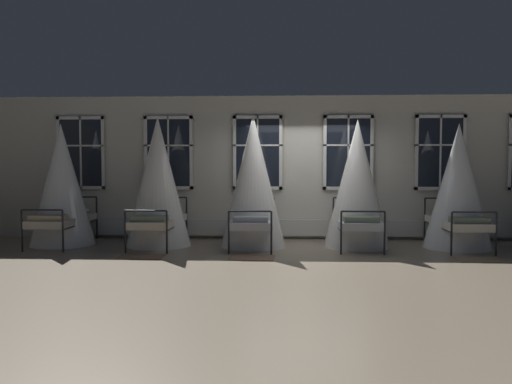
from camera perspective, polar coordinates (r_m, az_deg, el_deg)
ground at (r=10.06m, az=5.49°, el=-6.30°), size 27.62×27.62×0.00m
back_wall_with_windows at (r=11.35m, az=5.19°, el=2.73°), size 14.81×0.10×3.14m
window_bank at (r=11.25m, az=5.20°, el=-0.01°), size 10.94×0.10×2.63m
cot_first at (r=11.15m, az=-20.80°, el=0.59°), size 1.30×1.86×2.47m
cot_second at (r=10.46m, az=-10.84°, el=0.94°), size 1.30×1.86×2.61m
cot_third at (r=10.18m, az=-0.32°, el=1.01°), size 1.30×1.86×2.63m
cot_fourth at (r=10.33m, az=11.17°, el=0.71°), size 1.30×1.87×2.53m
cot_fifth at (r=10.75m, az=21.55°, el=0.41°), size 1.30×1.86×2.44m
rug_second at (r=9.38m, az=-12.69°, el=-7.02°), size 0.81×0.58×0.01m
rug_third at (r=9.06m, az=-0.48°, el=-7.30°), size 0.83×0.60×0.01m
rug_fifth at (r=9.68m, az=23.70°, el=-6.89°), size 0.81×0.57×0.01m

